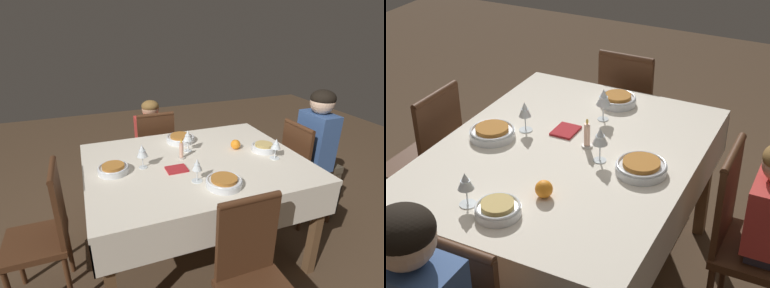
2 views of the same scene
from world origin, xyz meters
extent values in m
plane|color=#4C3826|center=(0.00, 0.00, 0.00)|extent=(8.00, 8.00, 0.00)
cube|color=silver|center=(0.00, 0.00, 0.75)|extent=(1.49, 1.15, 0.04)
cube|color=silver|center=(0.00, 0.57, 0.63)|extent=(1.49, 0.01, 0.20)
cube|color=silver|center=(0.00, -0.57, 0.63)|extent=(1.49, 0.01, 0.20)
cube|color=silver|center=(0.74, 0.00, 0.63)|extent=(0.01, 1.15, 0.20)
cube|color=silver|center=(-0.74, 0.00, 0.63)|extent=(0.01, 1.15, 0.20)
cube|color=brown|center=(0.67, 0.51, 0.37)|extent=(0.06, 0.06, 0.73)
cube|color=brown|center=(-0.67, 0.51, 0.37)|extent=(0.06, 0.06, 0.73)
cube|color=brown|center=(0.67, -0.51, 0.37)|extent=(0.06, 0.06, 0.73)
cube|color=brown|center=(-0.67, -0.51, 0.37)|extent=(0.06, 0.06, 0.73)
cube|color=#472816|center=(-1.06, -0.04, 0.43)|extent=(0.36, 0.36, 0.04)
cube|color=#472816|center=(-0.90, -0.04, 0.67)|extent=(0.03, 0.33, 0.45)
cylinder|color=#472816|center=(-0.90, -0.04, 0.89)|extent=(0.04, 0.33, 0.04)
cylinder|color=#472816|center=(-1.22, 0.11, 0.20)|extent=(0.03, 0.03, 0.41)
cylinder|color=#472816|center=(-1.22, -0.20, 0.20)|extent=(0.03, 0.03, 0.41)
cylinder|color=#472816|center=(-0.91, 0.11, 0.20)|extent=(0.03, 0.03, 0.41)
cylinder|color=#472816|center=(-0.91, -0.20, 0.20)|extent=(0.03, 0.03, 0.41)
cube|color=#472816|center=(0.10, -0.90, 0.43)|extent=(0.36, 0.36, 0.04)
cube|color=#472816|center=(0.10, -0.73, 0.67)|extent=(0.33, 0.03, 0.45)
cylinder|color=#472816|center=(0.10, -0.73, 0.89)|extent=(0.33, 0.04, 0.04)
cylinder|color=#472816|center=(-0.06, -1.05, 0.20)|extent=(0.03, 0.03, 0.41)
cylinder|color=#472816|center=(0.25, -1.05, 0.20)|extent=(0.03, 0.03, 0.41)
cylinder|color=#472816|center=(-0.06, -0.74, 0.20)|extent=(0.03, 0.03, 0.41)
cylinder|color=#472816|center=(0.25, -0.74, 0.20)|extent=(0.03, 0.03, 0.41)
cube|color=#472816|center=(1.06, 0.07, 0.43)|extent=(0.36, 0.36, 0.04)
cube|color=#472816|center=(0.90, 0.07, 0.67)|extent=(0.03, 0.33, 0.45)
cylinder|color=#472816|center=(0.90, 0.07, 0.89)|extent=(0.04, 0.33, 0.04)
cylinder|color=#472816|center=(1.22, -0.09, 0.20)|extent=(0.03, 0.03, 0.41)
cylinder|color=#472816|center=(0.91, -0.09, 0.20)|extent=(0.03, 0.03, 0.41)
cylinder|color=#472816|center=(0.91, 0.23, 0.20)|extent=(0.03, 0.03, 0.41)
cube|color=#472816|center=(0.01, 0.73, 0.67)|extent=(0.33, 0.03, 0.45)
cylinder|color=#472816|center=(0.01, 0.73, 0.89)|extent=(0.33, 0.04, 0.04)
cube|color=#4C4233|center=(-1.26, -0.04, 0.22)|extent=(0.14, 0.22, 0.45)
cube|color=#4C4233|center=(-1.17, -0.04, 0.48)|extent=(0.31, 0.24, 0.06)
cube|color=#38568E|center=(-1.09, -0.04, 0.74)|extent=(0.18, 0.30, 0.47)
sphere|color=beige|center=(-1.09, -0.04, 1.07)|extent=(0.19, 0.19, 0.19)
ellipsoid|color=black|center=(-1.09, -0.04, 1.10)|extent=(0.19, 0.19, 0.13)
cube|color=#383342|center=(0.10, -1.09, 0.22)|extent=(0.22, 0.14, 0.45)
cube|color=#383342|center=(0.10, -1.01, 0.48)|extent=(0.24, 0.31, 0.06)
cube|color=red|center=(0.10, -0.92, 0.66)|extent=(0.30, 0.18, 0.31)
sphere|color=tan|center=(0.10, -0.92, 0.90)|extent=(0.16, 0.16, 0.16)
ellipsoid|color=brown|center=(0.10, -0.92, 0.92)|extent=(0.16, 0.16, 0.11)
cylinder|color=silver|center=(-0.54, 0.02, 0.78)|extent=(0.18, 0.18, 0.04)
torus|color=silver|center=(-0.54, 0.02, 0.81)|extent=(0.18, 0.18, 0.01)
cylinder|color=tan|center=(-0.54, 0.02, 0.81)|extent=(0.13, 0.13, 0.02)
cylinder|color=white|center=(-0.54, 0.16, 0.77)|extent=(0.07, 0.07, 0.00)
cylinder|color=white|center=(-0.54, 0.16, 0.81)|extent=(0.01, 0.01, 0.07)
cone|color=white|center=(-0.54, 0.16, 0.88)|extent=(0.07, 0.07, 0.07)
cylinder|color=white|center=(-0.54, 0.16, 0.86)|extent=(0.04, 0.04, 0.03)
cylinder|color=silver|center=(-0.01, -0.37, 0.78)|extent=(0.23, 0.23, 0.04)
torus|color=silver|center=(-0.01, -0.37, 0.81)|extent=(0.22, 0.22, 0.01)
cylinder|color=#B2702D|center=(-0.01, -0.37, 0.81)|extent=(0.16, 0.16, 0.02)
cylinder|color=white|center=(-0.01, -0.17, 0.77)|extent=(0.06, 0.06, 0.00)
cylinder|color=white|center=(-0.01, -0.17, 0.81)|extent=(0.01, 0.01, 0.08)
cone|color=white|center=(-0.01, -0.17, 0.89)|extent=(0.07, 0.07, 0.08)
cylinder|color=white|center=(-0.01, -0.17, 0.88)|extent=(0.04, 0.04, 0.04)
cylinder|color=silver|center=(0.55, -0.02, 0.78)|extent=(0.20, 0.20, 0.04)
torus|color=silver|center=(0.55, -0.02, 0.81)|extent=(0.19, 0.19, 0.01)
cylinder|color=#B2702D|center=(0.55, -0.02, 0.81)|extent=(0.14, 0.14, 0.02)
cylinder|color=white|center=(0.36, -0.02, 0.77)|extent=(0.06, 0.06, 0.00)
cylinder|color=white|center=(0.36, -0.02, 0.81)|extent=(0.01, 0.01, 0.08)
cone|color=white|center=(0.36, -0.02, 0.89)|extent=(0.07, 0.07, 0.08)
cylinder|color=white|center=(0.36, -0.02, 0.87)|extent=(0.04, 0.04, 0.04)
cylinder|color=silver|center=(-0.04, 0.37, 0.78)|extent=(0.22, 0.22, 0.04)
torus|color=silver|center=(-0.04, 0.37, 0.81)|extent=(0.21, 0.21, 0.01)
cylinder|color=#B2702D|center=(-0.04, 0.37, 0.81)|extent=(0.16, 0.16, 0.02)
cylinder|color=white|center=(0.09, 0.27, 0.77)|extent=(0.07, 0.07, 0.00)
cylinder|color=white|center=(0.09, 0.27, 0.81)|extent=(0.01, 0.01, 0.07)
cone|color=white|center=(0.09, 0.27, 0.88)|extent=(0.06, 0.06, 0.07)
cylinder|color=white|center=(0.09, 0.27, 0.87)|extent=(0.04, 0.04, 0.03)
cylinder|color=beige|center=(0.08, -0.07, 0.77)|extent=(0.05, 0.05, 0.01)
cylinder|color=beige|center=(0.08, -0.07, 0.83)|extent=(0.03, 0.03, 0.11)
ellipsoid|color=#F9C64C|center=(0.08, -0.07, 0.90)|extent=(0.01, 0.01, 0.03)
sphere|color=orange|center=(-0.36, -0.08, 0.80)|extent=(0.07, 0.07, 0.07)
cube|color=#AD2328|center=(0.17, 0.09, 0.77)|extent=(0.14, 0.11, 0.01)
camera|label=1|loc=(0.68, 1.74, 1.68)|focal=28.00mm
camera|label=2|loc=(-2.05, -1.06, 2.14)|focal=55.00mm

